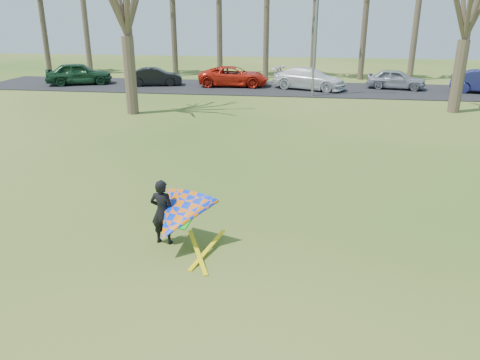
# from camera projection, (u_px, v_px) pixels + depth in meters

# --- Properties ---
(ground) EXTENTS (100.00, 100.00, 0.00)m
(ground) POSITION_uv_depth(u_px,v_px,m) (228.00, 250.00, 11.38)
(ground) COLOR #1C5011
(ground) RESTS_ON ground
(parking_strip) EXTENTS (46.00, 7.00, 0.06)m
(parking_strip) POSITION_uv_depth(u_px,v_px,m) (285.00, 89.00, 34.61)
(parking_strip) COLOR black
(parking_strip) RESTS_ON ground
(streetlight) EXTENTS (2.28, 0.18, 8.00)m
(streetlight) POSITION_uv_depth(u_px,v_px,m) (318.00, 27.00, 30.01)
(streetlight) COLOR gray
(streetlight) RESTS_ON ground
(car_0) EXTENTS (5.27, 3.75, 1.67)m
(car_0) POSITION_uv_depth(u_px,v_px,m) (79.00, 73.00, 36.09)
(car_0) COLOR #183C22
(car_0) RESTS_ON parking_strip
(car_1) EXTENTS (4.26, 2.38, 1.33)m
(car_1) POSITION_uv_depth(u_px,v_px,m) (155.00, 77.00, 35.64)
(car_1) COLOR black
(car_1) RESTS_ON parking_strip
(car_2) EXTENTS (5.39, 2.71, 1.47)m
(car_2) POSITION_uv_depth(u_px,v_px,m) (234.00, 76.00, 35.30)
(car_2) COLOR red
(car_2) RESTS_ON parking_strip
(car_3) EXTENTS (5.73, 3.84, 1.54)m
(car_3) POSITION_uv_depth(u_px,v_px,m) (309.00, 78.00, 33.89)
(car_3) COLOR white
(car_3) RESTS_ON parking_strip
(car_4) EXTENTS (4.39, 2.49, 1.41)m
(car_4) POSITION_uv_depth(u_px,v_px,m) (396.00, 79.00, 34.06)
(car_4) COLOR #8F929B
(car_4) RESTS_ON parking_strip
(kite_flyer) EXTENTS (2.13, 2.39, 2.02)m
(kite_flyer) POSITION_uv_depth(u_px,v_px,m) (176.00, 216.00, 11.21)
(kite_flyer) COLOR black
(kite_flyer) RESTS_ON ground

